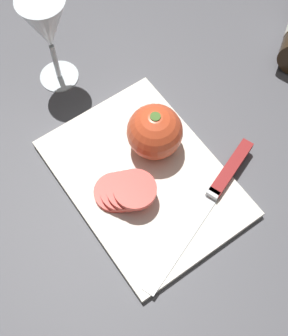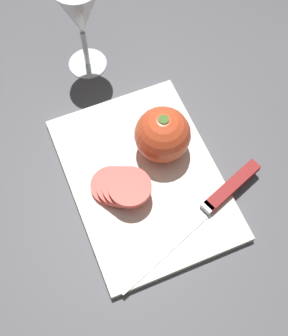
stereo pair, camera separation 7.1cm
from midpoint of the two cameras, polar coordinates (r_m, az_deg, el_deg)
name	(u,v)px [view 2 (the right image)]	position (r m, az deg, el deg)	size (l,w,h in m)	color
ground_plane	(158,219)	(0.72, 4.48, -6.55)	(3.00, 3.00, 0.00)	#4C4C51
cutting_board	(144,178)	(0.74, 2.72, -1.54)	(0.31, 0.23, 0.01)	silver
wine_glass	(82,13)	(0.78, -4.84, 18.15)	(0.08, 0.08, 0.18)	silver
whole_tomato	(163,135)	(0.72, 5.08, 3.79)	(0.09, 0.09, 0.09)	#DB4C28
knife	(218,198)	(0.73, 11.76, -3.93)	(0.12, 0.28, 0.01)	silver
tomato_slice_stack_near	(120,187)	(0.71, -0.04, -2.56)	(0.09, 0.09, 0.04)	#D63D33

